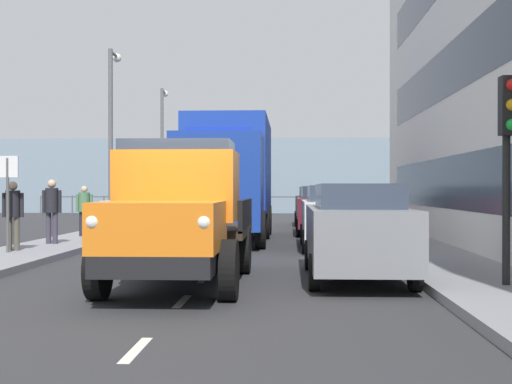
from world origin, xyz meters
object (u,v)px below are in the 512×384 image
at_px(car_black_kerbside_3, 316,205).
at_px(lamp_post_far, 163,141).
at_px(traffic_light_near, 509,134).
at_px(car_white_kerbside_1, 334,216).
at_px(car_silver_oppositeside_0, 149,213).
at_px(car_maroon_kerbside_2, 323,209).
at_px(pedestrian_in_dark_coat, 84,207).
at_px(pedestrian_with_bag, 118,202).
at_px(car_teal_oppositeside_1, 181,207).
at_px(truck_vintage_orange, 178,216).
at_px(car_navy_oppositeside_2, 199,204).
at_px(lorry_cargo_blue, 228,175).
at_px(street_sign, 8,187).
at_px(car_grey_kerbside_near, 356,230).
at_px(pedestrian_by_lamp, 52,206).
at_px(lamp_post_promenade, 112,123).
at_px(pedestrian_couple_b, 13,210).

height_order(car_black_kerbside_3, lamp_post_far, lamp_post_far).
height_order(traffic_light_near, lamp_post_far, lamp_post_far).
distance_m(car_white_kerbside_1, car_silver_oppositeside_0, 5.87).
relative_size(car_maroon_kerbside_2, traffic_light_near, 1.36).
bearing_deg(pedestrian_in_dark_coat, pedestrian_with_bag, -101.28).
bearing_deg(car_teal_oppositeside_1, lamp_post_far, -74.21).
bearing_deg(car_black_kerbside_3, lamp_post_far, -27.58).
height_order(truck_vintage_orange, car_navy_oppositeside_2, truck_vintage_orange).
height_order(car_maroon_kerbside_2, lamp_post_far, lamp_post_far).
height_order(lorry_cargo_blue, street_sign, lorry_cargo_blue).
bearing_deg(car_grey_kerbside_near, lamp_post_far, -70.88).
xyz_separation_m(car_maroon_kerbside_2, car_black_kerbside_3, (0.00, -5.99, -0.00)).
distance_m(car_white_kerbside_1, car_maroon_kerbside_2, 5.81).
bearing_deg(lorry_cargo_blue, pedestrian_with_bag, -27.21).
xyz_separation_m(lorry_cargo_blue, pedestrian_by_lamp, (4.47, 3.18, -0.90)).
distance_m(pedestrian_with_bag, lamp_post_promenade, 2.89).
bearing_deg(street_sign, pedestrian_by_lamp, -93.73).
relative_size(car_maroon_kerbside_2, car_black_kerbside_3, 1.09).
relative_size(car_silver_oppositeside_0, pedestrian_couple_b, 2.42).
xyz_separation_m(car_navy_oppositeside_2, pedestrian_in_dark_coat, (2.10, 11.36, 0.17)).
bearing_deg(traffic_light_near, car_white_kerbside_1, -74.93).
height_order(pedestrian_with_bag, street_sign, street_sign).
bearing_deg(pedestrian_couple_b, car_grey_kerbside_near, 154.58).
xyz_separation_m(pedestrian_couple_b, pedestrian_with_bag, (-0.70, -7.27, 0.04)).
relative_size(car_maroon_kerbside_2, pedestrian_couple_b, 2.63).
height_order(car_maroon_kerbside_2, pedestrian_in_dark_coat, pedestrian_in_dark_coat).
bearing_deg(lamp_post_promenade, street_sign, 88.13).
distance_m(pedestrian_by_lamp, pedestrian_with_bag, 5.26).
xyz_separation_m(car_navy_oppositeside_2, pedestrian_couple_b, (2.33, 16.29, 0.23)).
bearing_deg(car_maroon_kerbside_2, car_grey_kerbside_near, 90.00).
bearing_deg(truck_vintage_orange, pedestrian_couple_b, -45.31).
distance_m(pedestrian_by_lamp, pedestrian_in_dark_coat, 2.90).
xyz_separation_m(lorry_cargo_blue, street_sign, (4.63, 5.67, -0.39)).
relative_size(car_grey_kerbside_near, pedestrian_couple_b, 2.73).
height_order(pedestrian_in_dark_coat, pedestrian_with_bag, pedestrian_with_bag).
height_order(car_silver_oppositeside_0, pedestrian_by_lamp, pedestrian_by_lamp).
distance_m(car_teal_oppositeside_1, lamp_post_promenade, 4.69).
relative_size(car_teal_oppositeside_1, lamp_post_far, 0.69).
bearing_deg(truck_vintage_orange, lamp_post_far, -78.76).
height_order(pedestrian_couple_b, lamp_post_promenade, lamp_post_promenade).
bearing_deg(traffic_light_near, truck_vintage_orange, -6.50).
bearing_deg(car_grey_kerbside_near, pedestrian_in_dark_coat, -48.70).
relative_size(car_grey_kerbside_near, pedestrian_in_dark_coat, 2.89).
relative_size(car_teal_oppositeside_1, street_sign, 2.01).
distance_m(pedestrian_in_dark_coat, pedestrian_with_bag, 2.39).
bearing_deg(pedestrian_by_lamp, street_sign, 86.27).
height_order(truck_vintage_orange, lamp_post_promenade, lamp_post_promenade).
bearing_deg(car_navy_oppositeside_2, car_maroon_kerbside_2, 124.75).
relative_size(car_black_kerbside_3, street_sign, 1.78).
xyz_separation_m(car_navy_oppositeside_2, traffic_light_near, (-7.65, 21.72, 1.58)).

